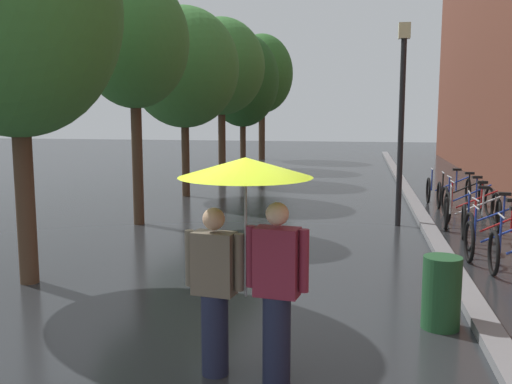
# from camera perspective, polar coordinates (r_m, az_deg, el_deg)

# --- Properties ---
(ground_plane) EXTENTS (80.00, 80.00, 0.00)m
(ground_plane) POSITION_cam_1_polar(r_m,az_deg,el_deg) (6.39, -6.61, -15.25)
(ground_plane) COLOR #26282B
(kerb_strip) EXTENTS (0.30, 36.00, 0.12)m
(kerb_strip) POSITION_cam_1_polar(r_m,az_deg,el_deg) (15.88, 15.22, -1.08)
(kerb_strip) COLOR slate
(kerb_strip) RESTS_ON ground
(street_tree_0) EXTENTS (2.95, 2.95, 5.66)m
(street_tree_0) POSITION_cam_1_polar(r_m,az_deg,el_deg) (9.01, -22.57, 16.14)
(street_tree_0) COLOR #473323
(street_tree_0) RESTS_ON ground
(street_tree_1) EXTENTS (2.34, 2.34, 5.36)m
(street_tree_1) POSITION_cam_1_polar(r_m,az_deg,el_deg) (12.99, -11.86, 14.14)
(street_tree_1) COLOR #473323
(street_tree_1) RESTS_ON ground
(street_tree_2) EXTENTS (3.12, 3.12, 5.39)m
(street_tree_2) POSITION_cam_1_polar(r_m,az_deg,el_deg) (16.97, -7.06, 11.99)
(street_tree_2) COLOR #473323
(street_tree_2) RESTS_ON ground
(street_tree_3) EXTENTS (3.09, 3.09, 5.71)m
(street_tree_3) POSITION_cam_1_polar(r_m,az_deg,el_deg) (21.03, -3.41, 12.14)
(street_tree_3) COLOR #473323
(street_tree_3) RESTS_ON ground
(street_tree_4) EXTENTS (3.05, 3.05, 5.68)m
(street_tree_4) POSITION_cam_1_polar(r_m,az_deg,el_deg) (25.01, -1.31, 10.87)
(street_tree_4) COLOR #473323
(street_tree_4) RESTS_ON ground
(street_tree_5) EXTENTS (3.07, 3.07, 6.17)m
(street_tree_5) POSITION_cam_1_polar(r_m,az_deg,el_deg) (29.30, 0.58, 11.47)
(street_tree_5) COLOR #473323
(street_tree_5) RESTS_ON ground
(parked_bicycle_1) EXTENTS (1.09, 0.71, 0.96)m
(parked_bicycle_1) POSITION_cam_1_polar(r_m,az_deg,el_deg) (10.39, 22.93, -4.47)
(parked_bicycle_1) COLOR black
(parked_bicycle_1) RESTS_ON ground
(parked_bicycle_2) EXTENTS (1.12, 0.77, 0.96)m
(parked_bicycle_2) POSITION_cam_1_polar(r_m,az_deg,el_deg) (11.27, 22.71, -3.51)
(parked_bicycle_2) COLOR black
(parked_bicycle_2) RESTS_ON ground
(parked_bicycle_3) EXTENTS (1.15, 0.81, 0.96)m
(parked_bicycle_3) POSITION_cam_1_polar(r_m,az_deg,el_deg) (12.07, 22.08, -2.73)
(parked_bicycle_3) COLOR black
(parked_bicycle_3) RESTS_ON ground
(parked_bicycle_4) EXTENTS (1.14, 0.80, 0.96)m
(parked_bicycle_4) POSITION_cam_1_polar(r_m,az_deg,el_deg) (12.87, 20.39, -1.99)
(parked_bicycle_4) COLOR black
(parked_bicycle_4) RESTS_ON ground
(parked_bicycle_5) EXTENTS (1.10, 0.73, 0.96)m
(parked_bicycle_5) POSITION_cam_1_polar(r_m,az_deg,el_deg) (13.74, 20.34, -1.37)
(parked_bicycle_5) COLOR black
(parked_bicycle_5) RESTS_ON ground
(parked_bicycle_6) EXTENTS (1.13, 0.78, 0.96)m
(parked_bicycle_6) POSITION_cam_1_polar(r_m,az_deg,el_deg) (14.70, 19.97, -0.76)
(parked_bicycle_6) COLOR black
(parked_bicycle_6) RESTS_ON ground
(parked_bicycle_7) EXTENTS (1.10, 0.73, 0.96)m
(parked_bicycle_7) POSITION_cam_1_polar(r_m,az_deg,el_deg) (15.57, 19.35, -0.26)
(parked_bicycle_7) COLOR black
(parked_bicycle_7) RESTS_ON ground
(parked_bicycle_8) EXTENTS (1.09, 0.71, 0.96)m
(parked_bicycle_8) POSITION_cam_1_polar(r_m,az_deg,el_deg) (16.39, 18.29, 0.19)
(parked_bicycle_8) COLOR black
(parked_bicycle_8) RESTS_ON ground
(couple_under_umbrella) EXTENTS (1.23, 1.23, 2.10)m
(couple_under_umbrella) POSITION_cam_1_polar(r_m,az_deg,el_deg) (5.33, -1.02, -3.59)
(couple_under_umbrella) COLOR #1E233D
(couple_under_umbrella) RESTS_ON ground
(street_lamp_post) EXTENTS (0.24, 0.24, 4.30)m
(street_lamp_post) POSITION_cam_1_polar(r_m,az_deg,el_deg) (12.86, 14.07, 7.84)
(street_lamp_post) COLOR black
(street_lamp_post) RESTS_ON ground
(litter_bin) EXTENTS (0.44, 0.44, 0.85)m
(litter_bin) POSITION_cam_1_polar(r_m,az_deg,el_deg) (7.15, 17.69, -9.36)
(litter_bin) COLOR #1E4C28
(litter_bin) RESTS_ON ground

